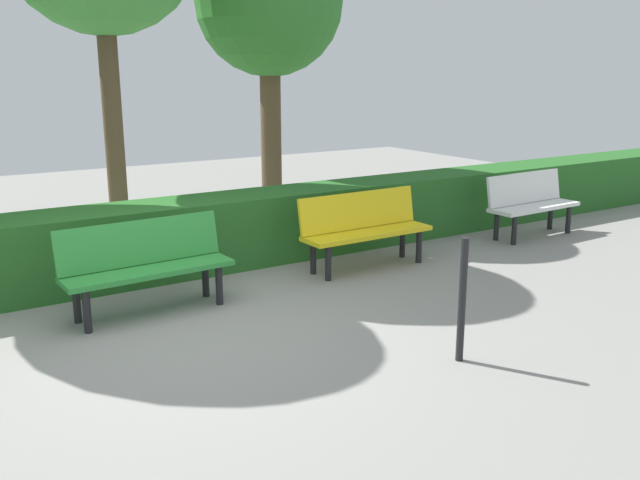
# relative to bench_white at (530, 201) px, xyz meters

# --- Properties ---
(ground_plane) EXTENTS (21.29, 21.29, 0.00)m
(ground_plane) POSITION_rel_bench_white_xyz_m (5.41, 0.89, -0.48)
(ground_plane) COLOR gray
(bench_white) EXTENTS (1.45, 0.51, 0.86)m
(bench_white) POSITION_rel_bench_white_xyz_m (0.00, 0.00, 0.00)
(bench_white) COLOR white
(bench_white) RESTS_ON ground_plane
(bench_yellow) EXTENTS (1.60, 0.48, 0.86)m
(bench_yellow) POSITION_rel_bench_white_xyz_m (2.81, 0.01, 0.00)
(bench_yellow) COLOR yellow
(bench_yellow) RESTS_ON ground_plane
(bench_green) EXTENTS (1.60, 0.54, 0.86)m
(bench_green) POSITION_rel_bench_white_xyz_m (5.43, 0.12, 0.00)
(bench_green) COLOR #2D8C38
(bench_green) RESTS_ON ground_plane
(hedge_row) EXTENTS (17.29, 0.77, 0.81)m
(hedge_row) POSITION_rel_bench_white_xyz_m (4.15, -0.92, -0.07)
(hedge_row) COLOR #266023
(hedge_row) RESTS_ON ground_plane
(tree_near) EXTENTS (2.12, 2.12, 4.24)m
(tree_near) POSITION_rel_bench_white_xyz_m (2.46, -2.85, 2.66)
(tree_near) COLOR brown
(tree_near) RESTS_ON ground_plane
(railing_post_mid) EXTENTS (0.06, 0.06, 1.00)m
(railing_post_mid) POSITION_rel_bench_white_xyz_m (3.73, 2.55, 0.02)
(railing_post_mid) COLOR black
(railing_post_mid) RESTS_ON ground_plane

